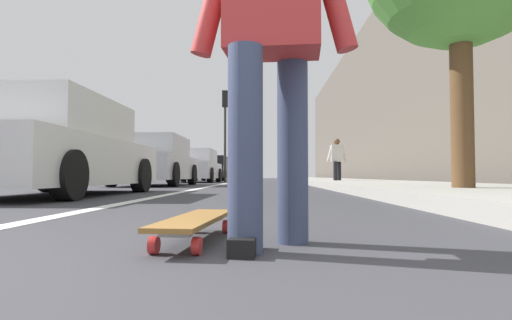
% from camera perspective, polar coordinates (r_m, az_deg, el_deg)
% --- Properties ---
extents(ground_plane, '(80.00, 80.00, 0.00)m').
position_cam_1_polar(ground_plane, '(10.78, -0.39, -3.81)').
color(ground_plane, '#38383D').
extents(lane_stripe_white, '(52.00, 0.16, 0.01)m').
position_cam_1_polar(lane_stripe_white, '(20.83, -3.00, -3.02)').
color(lane_stripe_white, silver).
rests_on(lane_stripe_white, ground).
extents(sidewalk_curb, '(52.00, 3.20, 0.15)m').
position_cam_1_polar(sidewalk_curb, '(19.00, 10.25, -2.85)').
color(sidewalk_curb, '#9E9B93').
rests_on(sidewalk_curb, ground).
extents(building_facade, '(40.00, 1.20, 8.32)m').
position_cam_1_polar(building_facade, '(23.82, 15.56, 7.20)').
color(building_facade, '#5A534A').
rests_on(building_facade, ground).
extents(skateboard, '(0.85, 0.28, 0.11)m').
position_cam_1_polar(skateboard, '(1.92, -8.37, -8.46)').
color(skateboard, red).
rests_on(skateboard, ground).
extents(skater_person, '(0.45, 0.72, 1.64)m').
position_cam_1_polar(skater_person, '(1.84, 2.17, 17.94)').
color(skater_person, '#384260').
rests_on(skater_person, ground).
extents(parked_car_near, '(4.36, 2.03, 1.47)m').
position_cam_1_polar(parked_car_near, '(6.97, -26.03, 1.30)').
color(parked_car_near, silver).
rests_on(parked_car_near, ground).
extents(parked_car_mid, '(4.47, 1.97, 1.50)m').
position_cam_1_polar(parked_car_mid, '(12.93, -13.74, -0.25)').
color(parked_car_mid, '#B7B7BC').
rests_on(parked_car_mid, ground).
extents(parked_car_far, '(4.45, 2.01, 1.49)m').
position_cam_1_polar(parked_car_far, '(19.01, -8.36, -0.92)').
color(parked_car_far, silver).
rests_on(parked_car_far, ground).
extents(parked_car_end, '(4.29, 1.99, 1.49)m').
position_cam_1_polar(parked_car_end, '(25.06, -5.97, -1.24)').
color(parked_car_end, black).
rests_on(parked_car_end, ground).
extents(traffic_light, '(0.33, 0.28, 4.46)m').
position_cam_1_polar(traffic_light, '(20.19, -4.31, 5.69)').
color(traffic_light, '#2D2D2D').
rests_on(traffic_light, ground).
extents(pedestrian_distant, '(0.43, 0.67, 1.53)m').
position_cam_1_polar(pedestrian_distant, '(13.75, 11.18, 0.23)').
color(pedestrian_distant, black).
rests_on(pedestrian_distant, ground).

